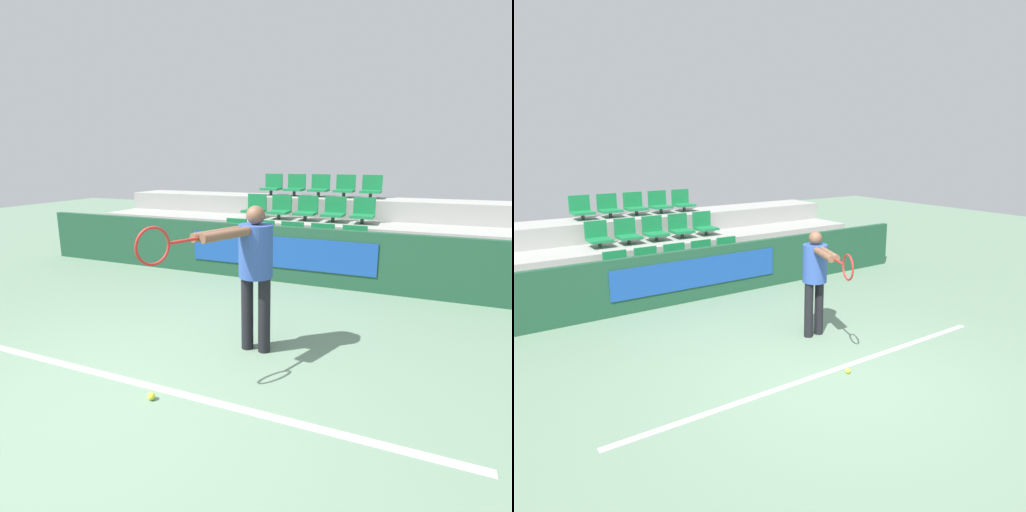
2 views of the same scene
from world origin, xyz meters
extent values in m
plane|color=slate|center=(0.00, 0.00, 0.00)|extent=(30.00, 30.00, 0.00)
cube|color=white|center=(0.00, 0.23, 0.00)|extent=(5.60, 0.08, 0.01)
cube|color=#1E4C33|center=(0.00, 3.78, 0.47)|extent=(9.81, 0.12, 0.94)
cube|color=#19479E|center=(0.05, 3.71, 0.52)|extent=(3.20, 0.02, 0.52)
cube|color=#9E9E99|center=(0.00, 4.39, 0.20)|extent=(9.41, 1.06, 0.40)
cube|color=#9E9E99|center=(0.00, 5.45, 0.40)|extent=(9.41, 1.06, 0.81)
cube|color=#9E9E99|center=(0.00, 6.51, 0.61)|extent=(9.41, 1.06, 1.21)
cylinder|color=#333333|center=(-1.15, 4.44, 0.46)|extent=(0.07, 0.07, 0.12)
cube|color=#197A42|center=(-1.15, 4.44, 0.55)|extent=(0.43, 0.44, 0.05)
cube|color=#197A42|center=(-1.15, 4.64, 0.74)|extent=(0.43, 0.04, 0.32)
cylinder|color=#333333|center=(-0.57, 4.44, 0.46)|extent=(0.07, 0.07, 0.12)
cube|color=#197A42|center=(-0.57, 4.44, 0.55)|extent=(0.43, 0.44, 0.05)
cube|color=#197A42|center=(-0.57, 4.64, 0.74)|extent=(0.43, 0.04, 0.32)
cylinder|color=#333333|center=(0.00, 4.44, 0.46)|extent=(0.07, 0.07, 0.12)
cube|color=#197A42|center=(0.00, 4.44, 0.55)|extent=(0.43, 0.44, 0.05)
cube|color=#197A42|center=(0.00, 4.64, 0.74)|extent=(0.43, 0.04, 0.32)
cylinder|color=#333333|center=(0.57, 4.44, 0.46)|extent=(0.07, 0.07, 0.12)
cube|color=#197A42|center=(0.57, 4.44, 0.55)|extent=(0.43, 0.44, 0.05)
cube|color=#197A42|center=(0.57, 4.64, 0.74)|extent=(0.43, 0.04, 0.32)
cylinder|color=#333333|center=(1.15, 4.44, 0.46)|extent=(0.07, 0.07, 0.12)
cube|color=#197A42|center=(1.15, 4.44, 0.55)|extent=(0.43, 0.44, 0.05)
cube|color=#197A42|center=(1.15, 4.64, 0.74)|extent=(0.43, 0.04, 0.32)
cylinder|color=#333333|center=(-1.15, 5.50, 0.87)|extent=(0.07, 0.07, 0.12)
cube|color=#197A42|center=(-1.15, 5.50, 0.95)|extent=(0.43, 0.44, 0.05)
cube|color=#197A42|center=(-1.15, 5.70, 1.14)|extent=(0.43, 0.04, 0.32)
cylinder|color=#333333|center=(-0.57, 5.50, 0.87)|extent=(0.07, 0.07, 0.12)
cube|color=#197A42|center=(-0.57, 5.50, 0.95)|extent=(0.43, 0.44, 0.05)
cube|color=#197A42|center=(-0.57, 5.70, 1.14)|extent=(0.43, 0.04, 0.32)
cylinder|color=#333333|center=(0.00, 5.50, 0.87)|extent=(0.07, 0.07, 0.12)
cube|color=#197A42|center=(0.00, 5.50, 0.95)|extent=(0.43, 0.44, 0.05)
cube|color=#197A42|center=(0.00, 5.70, 1.14)|extent=(0.43, 0.04, 0.32)
cylinder|color=#333333|center=(0.57, 5.50, 0.87)|extent=(0.07, 0.07, 0.12)
cube|color=#197A42|center=(0.57, 5.50, 0.95)|extent=(0.43, 0.44, 0.05)
cube|color=#197A42|center=(0.57, 5.70, 1.14)|extent=(0.43, 0.04, 0.32)
cylinder|color=#333333|center=(1.15, 5.50, 0.87)|extent=(0.07, 0.07, 0.12)
cube|color=#197A42|center=(1.15, 5.50, 0.95)|extent=(0.43, 0.44, 0.05)
cube|color=#197A42|center=(1.15, 5.70, 1.14)|extent=(0.43, 0.04, 0.32)
cylinder|color=#333333|center=(-1.15, 6.56, 1.27)|extent=(0.07, 0.07, 0.12)
cube|color=#197A42|center=(-1.15, 6.56, 1.36)|extent=(0.43, 0.44, 0.05)
cube|color=#197A42|center=(-1.15, 6.76, 1.55)|extent=(0.43, 0.04, 0.32)
cylinder|color=#333333|center=(-0.57, 6.56, 1.27)|extent=(0.07, 0.07, 0.12)
cube|color=#197A42|center=(-0.57, 6.56, 1.36)|extent=(0.43, 0.44, 0.05)
cube|color=#197A42|center=(-0.57, 6.76, 1.55)|extent=(0.43, 0.04, 0.32)
cylinder|color=#333333|center=(0.00, 6.56, 1.27)|extent=(0.07, 0.07, 0.12)
cube|color=#197A42|center=(0.00, 6.56, 1.36)|extent=(0.43, 0.44, 0.05)
cube|color=#197A42|center=(0.00, 6.76, 1.55)|extent=(0.43, 0.04, 0.32)
cylinder|color=#333333|center=(0.57, 6.56, 1.27)|extent=(0.07, 0.07, 0.12)
cube|color=#197A42|center=(0.57, 6.56, 1.36)|extent=(0.43, 0.44, 0.05)
cube|color=#197A42|center=(0.57, 6.76, 1.55)|extent=(0.43, 0.04, 0.32)
cylinder|color=#333333|center=(1.15, 6.56, 1.27)|extent=(0.07, 0.07, 0.12)
cube|color=#197A42|center=(1.15, 6.56, 1.36)|extent=(0.43, 0.44, 0.05)
cube|color=#197A42|center=(1.15, 6.76, 1.55)|extent=(0.43, 0.04, 0.32)
cylinder|color=black|center=(0.56, 1.27, 0.41)|extent=(0.13, 0.13, 0.82)
cylinder|color=black|center=(0.76, 1.27, 0.41)|extent=(0.13, 0.13, 0.82)
cylinder|color=#2D4C99|center=(0.66, 1.27, 1.09)|extent=(0.35, 0.35, 0.55)
sphere|color=brown|center=(0.66, 1.27, 1.46)|extent=(0.19, 0.19, 0.19)
cylinder|color=brown|center=(0.45, 0.84, 1.33)|extent=(0.29, 0.56, 0.09)
cylinder|color=brown|center=(0.55, 0.84, 1.33)|extent=(0.29, 0.56, 0.09)
cylinder|color=#AD231E|center=(0.34, 0.44, 1.33)|extent=(0.13, 0.29, 0.03)
torus|color=#AD231E|center=(0.23, 0.16, 1.33)|extent=(0.14, 0.31, 0.32)
sphere|color=#CCDB33|center=(0.20, 0.06, 0.03)|extent=(0.07, 0.07, 0.07)
camera|label=1|loc=(2.19, -2.40, 1.98)|focal=28.00mm
camera|label=2|loc=(-3.85, -4.04, 2.80)|focal=35.00mm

